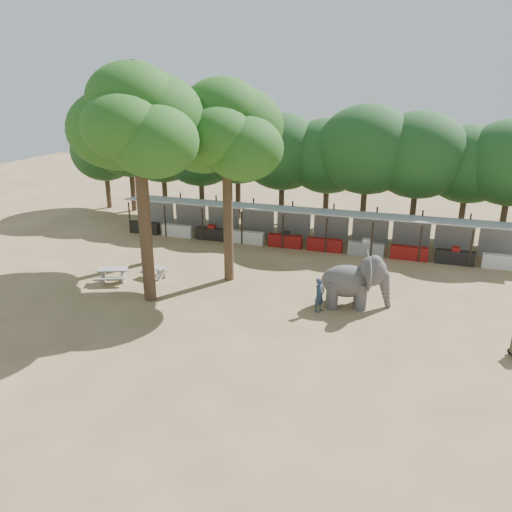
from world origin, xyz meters
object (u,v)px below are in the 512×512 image
(yard_tree_left, at_px, (138,133))
(elephant, at_px, (356,281))
(picnic_table_far, at_px, (155,270))
(yard_tree_center, at_px, (137,122))
(picnic_table_near, at_px, (113,273))
(handler, at_px, (319,295))
(yard_tree_back, at_px, (225,131))

(yard_tree_left, relative_size, elephant, 2.92)
(yard_tree_left, xyz_separation_m, picnic_table_far, (1.86, -2.32, -7.74))
(yard_tree_center, distance_m, picnic_table_near, 9.30)
(yard_tree_left, height_order, handler, yard_tree_left)
(handler, xyz_separation_m, picnic_table_near, (-12.16, 0.17, -0.34))
(yard_tree_center, distance_m, handler, 12.34)
(elephant, height_order, picnic_table_near, elephant)
(yard_tree_left, relative_size, handler, 6.19)
(yard_tree_left, xyz_separation_m, picnic_table_near, (-0.11, -3.70, -7.65))
(yard_tree_back, relative_size, picnic_table_far, 6.79)
(yard_tree_left, height_order, picnic_table_near, yard_tree_left)
(picnic_table_near, distance_m, picnic_table_far, 2.41)
(handler, distance_m, picnic_table_far, 10.31)
(picnic_table_near, bearing_deg, handler, -23.31)
(elephant, xyz_separation_m, handler, (-1.62, -1.21, -0.52))
(yard_tree_left, xyz_separation_m, handler, (12.05, -3.87, -7.31))
(elephant, height_order, handler, elephant)
(handler, bearing_deg, picnic_table_near, 115.02)
(yard_tree_back, height_order, picnic_table_far, yard_tree_back)
(picnic_table_far, bearing_deg, yard_tree_back, 32.18)
(yard_tree_back, xyz_separation_m, picnic_table_far, (-4.14, -1.32, -8.08))
(picnic_table_near, bearing_deg, picnic_table_far, 12.43)
(yard_tree_left, distance_m, yard_tree_back, 6.09)
(handler, relative_size, picnic_table_near, 0.84)
(yard_tree_center, xyz_separation_m, picnic_table_far, (-1.14, 2.68, -8.75))
(yard_tree_left, bearing_deg, handler, -17.81)
(yard_tree_center, relative_size, elephant, 3.19)
(yard_tree_back, bearing_deg, handler, -25.39)
(picnic_table_far, bearing_deg, yard_tree_left, 143.27)
(picnic_table_near, bearing_deg, yard_tree_left, 65.71)
(yard_tree_center, xyz_separation_m, elephant, (10.66, 2.34, -7.80))
(yard_tree_left, distance_m, yard_tree_center, 5.92)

